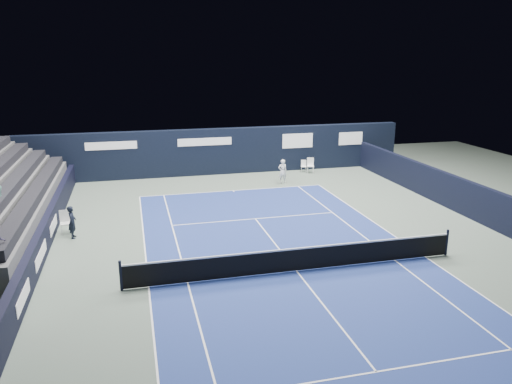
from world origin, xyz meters
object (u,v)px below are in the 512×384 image
tennis_net (297,259)px  folding_chair_back_b (304,165)px  line_judge_chair (65,220)px  tennis_player (282,171)px  folding_chair_back_a (310,163)px

tennis_net → folding_chair_back_b: bearing=69.7°
line_judge_chair → tennis_net: bearing=-44.8°
folding_chair_back_b → line_judge_chair: bearing=-130.1°
folding_chair_back_b → tennis_player: bearing=-113.3°
line_judge_chair → tennis_net: (8.89, -6.54, -0.10)m
folding_chair_back_a → folding_chair_back_b: bearing=153.0°
folding_chair_back_a → tennis_player: size_ratio=0.68×
line_judge_chair → tennis_player: size_ratio=0.70×
folding_chair_back_b → tennis_player: tennis_player is taller
folding_chair_back_a → line_judge_chair: bearing=-134.2°
folding_chair_back_a → folding_chair_back_b: 0.54m
folding_chair_back_b → tennis_player: 3.60m
tennis_net → tennis_player: size_ratio=8.42×
folding_chair_back_b → tennis_net: tennis_net is taller
folding_chair_back_a → tennis_net: bearing=-96.3°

